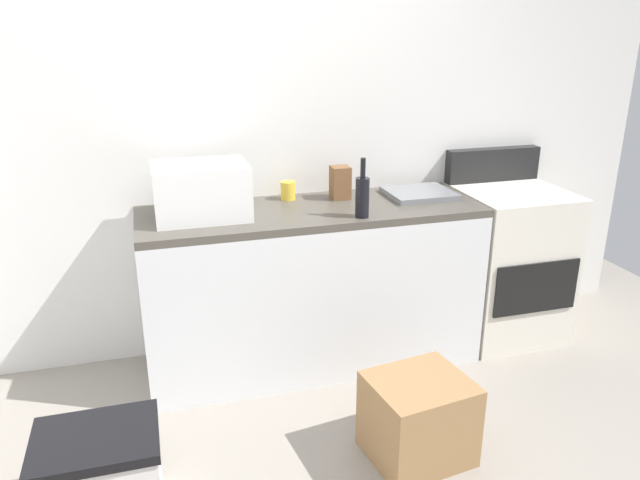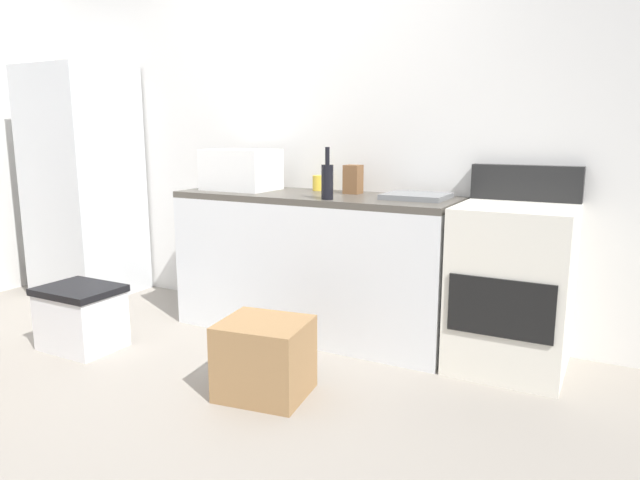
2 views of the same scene
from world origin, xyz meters
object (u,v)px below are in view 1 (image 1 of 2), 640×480
Objects in this scene: coffee_mug at (288,190)px; cardboard_box_medium at (418,418)px; wine_bottle at (362,196)px; stove_oven at (507,261)px; knife_block at (340,183)px; storage_bin at (101,477)px; microwave at (201,191)px.

coffee_mug is 0.24× the size of cardboard_box_medium.
stove_oven is at bearing 12.37° from wine_bottle.
wine_bottle is (-1.02, -0.22, 0.54)m from stove_oven.
knife_block is at bearing 91.26° from cardboard_box_medium.
cardboard_box_medium is at bearing 0.04° from storage_bin.
microwave reaches higher than knife_block.
knife_block is 1.85m from storage_bin.
coffee_mug is 0.29m from knife_block.
microwave is 0.53m from coffee_mug.
wine_bottle is at bearing 28.75° from storage_bin.
stove_oven is 3.67× the size of wine_bottle.
coffee_mug is at bearing 21.98° from microwave.
coffee_mug reaches higher than storage_bin.
cardboard_box_medium is at bearing -136.88° from stove_oven.
microwave is (-1.79, -0.00, 0.57)m from stove_oven.
storage_bin is (-2.31, -0.93, -0.27)m from stove_oven.
coffee_mug is 1.39m from cardboard_box_medium.
microwave reaches higher than storage_bin.
storage_bin is at bearing -158.02° from stove_oven.
knife_block is at bearing 39.44° from storage_bin.
stove_oven reaches higher than storage_bin.
knife_block is at bearing 90.13° from wine_bottle.
coffee_mug is (0.49, 0.20, -0.09)m from microwave.
coffee_mug is (-0.28, 0.42, -0.06)m from wine_bottle.
wine_bottle is 1.69m from storage_bin.
knife_block is (-1.02, 0.13, 0.52)m from stove_oven.
microwave is 1.36m from storage_bin.
stove_oven is 2.63× the size of cardboard_box_medium.
microwave is 1.53× the size of wine_bottle.
storage_bin is at bearing -151.25° from wine_bottle.
knife_block is 0.43× the size of cardboard_box_medium.
stove_oven is at bearing -7.28° from knife_block.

